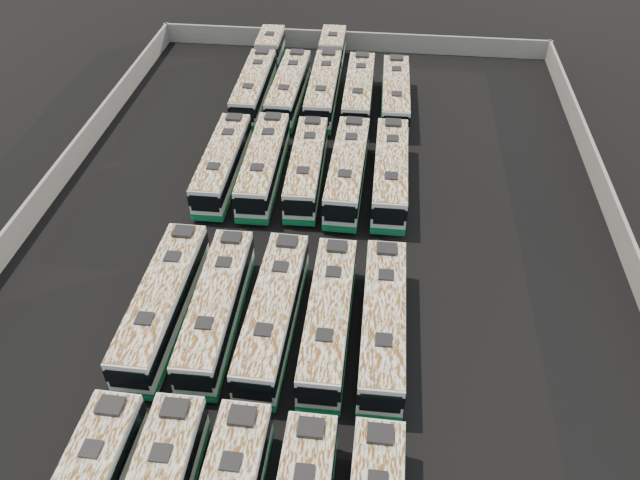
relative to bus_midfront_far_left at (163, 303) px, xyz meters
The scene contains 17 objects.
ground 12.06m from the bus_midfront_far_left, 41.61° to the left, with size 140.00×140.00×0.00m, color black.
perimeter_wall 11.94m from the bus_midfront_far_left, 41.61° to the left, with size 45.20×73.20×2.20m.
bus_midfront_far_left is the anchor object (origin of this frame).
bus_midfront_left 3.48m from the bus_midfront_far_left, ahead, with size 2.73×12.21×3.43m.
bus_midfront_center 7.13m from the bus_midfront_far_left, ahead, with size 2.91×12.45×3.49m.
bus_midfront_right 10.63m from the bus_midfront_far_left, ahead, with size 2.60×12.20×3.44m.
bus_midfront_far_right 14.00m from the bus_midfront_far_left, ahead, with size 2.71×12.38×3.48m.
bus_midback_far_left 16.26m from the bus_midfront_far_left, 89.88° to the left, with size 2.63×12.10×3.41m.
bus_midback_left 16.79m from the bus_midfront_far_left, 78.01° to the left, with size 2.84×12.52×3.52m.
bus_midback_center 17.95m from the bus_midfront_far_left, 66.79° to the left, with size 2.84×12.10×3.39m.
bus_midback_right 19.40m from the bus_midfront_far_left, 57.27° to the left, with size 2.90×12.66×3.56m.
bus_midback_far_right 21.57m from the bus_midfront_far_left, 49.53° to the left, with size 2.73×12.63×3.56m.
bus_back_far_left 33.33m from the bus_midfront_far_left, 90.07° to the left, with size 2.77×19.00×3.44m.
bus_back_left 30.32m from the bus_midfront_far_left, 83.32° to the left, with size 2.86×12.47×3.50m.
bus_back_center 34.34m from the bus_midfront_far_left, 78.33° to the left, with size 2.84×19.46×3.53m.
bus_back_right 31.97m from the bus_midfront_far_left, 70.83° to the left, with size 2.72×12.43×3.50m.
bus_back_far_right 33.20m from the bus_midfront_far_left, 64.83° to the left, with size 2.85×12.30×3.45m.
Camera 1 is at (4.13, -34.20, 30.62)m, focal length 35.00 mm.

